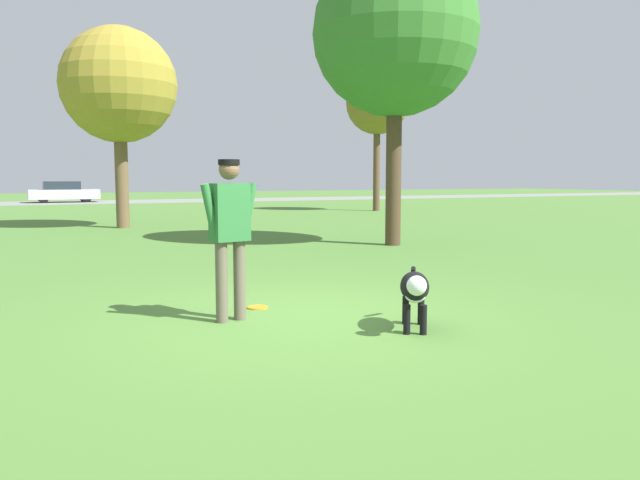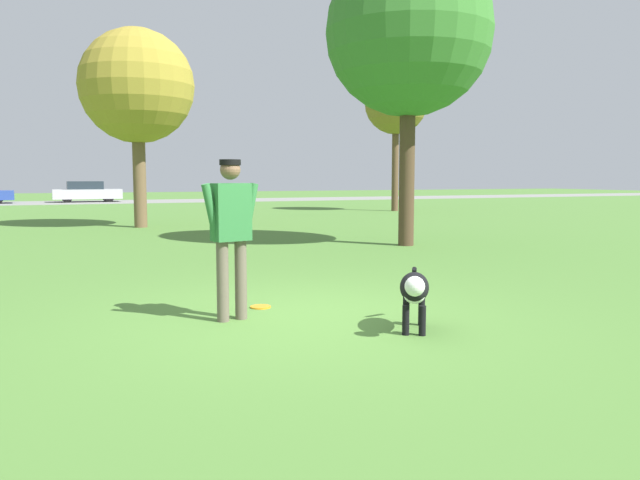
{
  "view_description": "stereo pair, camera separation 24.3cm",
  "coord_description": "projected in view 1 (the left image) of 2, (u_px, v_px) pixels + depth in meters",
  "views": [
    {
      "loc": [
        -2.57,
        -6.28,
        1.55
      ],
      "look_at": [
        0.15,
        -0.44,
        0.9
      ],
      "focal_mm": 35.0,
      "sensor_mm": 36.0,
      "label": 1
    },
    {
      "loc": [
        -2.35,
        -6.38,
        1.55
      ],
      "look_at": [
        0.15,
        -0.44,
        0.9
      ],
      "focal_mm": 35.0,
      "sensor_mm": 36.0,
      "label": 2
    }
  ],
  "objects": [
    {
      "name": "frisbee",
      "position": [
        257.0,
        307.0,
        7.41
      ],
      "size": [
        0.25,
        0.25,
        0.02
      ],
      "color": "orange",
      "rests_on": "ground_plane"
    },
    {
      "name": "tree_far_right",
      "position": [
        377.0,
        104.0,
        28.34
      ],
      "size": [
        2.83,
        2.83,
        6.32
      ],
      "color": "brown",
      "rests_on": "ground_plane"
    },
    {
      "name": "ground_plane",
      "position": [
        291.0,
        318.0,
        6.9
      ],
      "size": [
        120.0,
        120.0,
        0.0
      ],
      "primitive_type": "plane",
      "color": "#4C7A33"
    },
    {
      "name": "dog",
      "position": [
        415.0,
        289.0,
        6.3
      ],
      "size": [
        0.67,
        1.0,
        0.62
      ],
      "rotation": [
        0.0,
        0.0,
        4.17
      ],
      "color": "black",
      "rests_on": "ground_plane"
    },
    {
      "name": "tree_mid_center",
      "position": [
        119.0,
        86.0,
        18.7
      ],
      "size": [
        3.45,
        3.45,
        6.03
      ],
      "color": "brown",
      "rests_on": "ground_plane"
    },
    {
      "name": "tree_near_right",
      "position": [
        395.0,
        34.0,
        13.81
      ],
      "size": [
        3.69,
        3.69,
        6.59
      ],
      "color": "#4C3826",
      "rests_on": "ground_plane"
    },
    {
      "name": "parked_car_silver",
      "position": [
        64.0,
        192.0,
        38.17
      ],
      "size": [
        4.08,
        1.75,
        1.3
      ],
      "rotation": [
        0.0,
        0.0,
        0.02
      ],
      "color": "#B7B7BC",
      "rests_on": "ground_plane"
    },
    {
      "name": "far_road_strip",
      "position": [
        76.0,
        202.0,
        38.19
      ],
      "size": [
        120.0,
        6.0,
        0.01
      ],
      "color": "gray",
      "rests_on": "ground_plane"
    },
    {
      "name": "person",
      "position": [
        230.0,
        226.0,
        6.65
      ],
      "size": [
        0.67,
        0.3,
        1.74
      ],
      "rotation": [
        0.0,
        0.0,
        0.21
      ],
      "color": "#665B4C",
      "rests_on": "ground_plane"
    }
  ]
}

